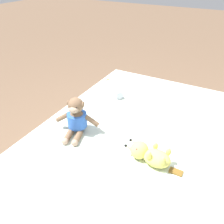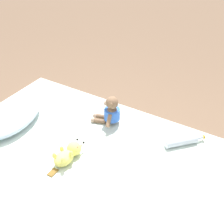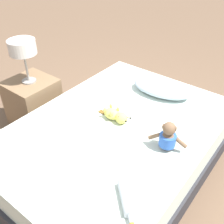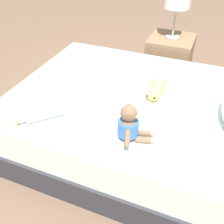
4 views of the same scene
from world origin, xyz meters
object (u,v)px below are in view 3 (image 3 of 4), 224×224
(plush_yellow_creature, at_px, (116,115))
(bedside_lamp, at_px, (22,48))
(nightstand, at_px, (34,103))
(pillow, at_px, (162,88))
(glass_bottle, at_px, (126,199))
(bed, at_px, (116,146))
(plush_monkey, at_px, (168,137))

(plush_yellow_creature, xyz_separation_m, bedside_lamp, (-1.01, -0.10, 0.36))
(nightstand, xyz_separation_m, bedside_lamp, (0.00, 0.00, 0.60))
(pillow, xyz_separation_m, nightstand, (-1.10, -0.70, -0.25))
(bedside_lamp, bearing_deg, glass_bottle, -18.23)
(nightstand, height_order, bedside_lamp, bedside_lamp)
(bedside_lamp, bearing_deg, bed, 2.06)
(pillow, relative_size, bedside_lamp, 1.41)
(bed, height_order, bedside_lamp, bedside_lamp)
(bed, height_order, nightstand, nightstand)
(pillow, distance_m, bedside_lamp, 1.35)
(plush_monkey, bearing_deg, glass_bottle, -86.23)
(nightstand, bearing_deg, bedside_lamp, 90.00)
(plush_yellow_creature, relative_size, nightstand, 0.65)
(plush_yellow_creature, bearing_deg, pillow, 81.53)
(nightstand, bearing_deg, glass_bottle, -18.23)
(bed, relative_size, nightstand, 3.97)
(nightstand, distance_m, bedside_lamp, 0.60)
(plush_yellow_creature, height_order, nightstand, plush_yellow_creature)
(bed, xyz_separation_m, glass_bottle, (0.48, -0.54, 0.26))
(glass_bottle, height_order, nightstand, glass_bottle)
(bed, relative_size, glass_bottle, 8.01)
(plush_monkey, bearing_deg, pillow, 122.33)
(bedside_lamp, bearing_deg, pillow, 32.68)
(plush_monkey, height_order, nightstand, plush_monkey)
(pillow, relative_size, glass_bottle, 2.38)
(plush_monkey, distance_m, plush_yellow_creature, 0.50)
(pillow, distance_m, nightstand, 1.33)
(bedside_lamp, bearing_deg, nightstand, -90.00)
(glass_bottle, distance_m, nightstand, 1.64)
(glass_bottle, bearing_deg, plush_yellow_creature, 131.52)
(pillow, height_order, nightstand, pillow)
(bed, relative_size, pillow, 3.36)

